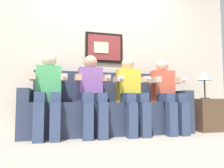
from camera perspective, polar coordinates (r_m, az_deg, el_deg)
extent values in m
plane|color=#9E9384|center=(2.84, 0.80, -13.99)|extent=(6.22, 6.22, 0.00)
cube|color=beige|center=(3.64, -2.52, 8.69)|extent=(4.79, 0.05, 2.60)
cube|color=black|center=(3.62, -2.10, 9.58)|extent=(0.63, 0.03, 0.50)
cube|color=maroon|center=(3.60, -2.05, 9.64)|extent=(0.55, 0.02, 0.42)
cube|color=beige|center=(3.58, -2.88, 9.64)|extent=(0.24, 0.02, 0.18)
cube|color=#333D56|center=(3.09, -0.68, -9.02)|extent=(2.11, 0.58, 0.45)
cube|color=#333D56|center=(3.30, -1.61, -0.92)|extent=(2.11, 0.14, 0.45)
cube|color=#333D56|center=(3.01, -22.06, -7.18)|extent=(0.14, 0.58, 0.62)
cube|color=#333D56|center=(3.53, 17.43, -6.88)|extent=(0.14, 0.58, 0.62)
cube|color=#4CB266|center=(2.99, -16.46, -0.05)|extent=(0.32, 0.20, 0.48)
sphere|color=beige|center=(3.03, -16.31, 6.10)|extent=(0.19, 0.19, 0.19)
cube|color=#38476B|center=(2.78, -18.51, -3.39)|extent=(0.12, 0.40, 0.12)
cube|color=#38476B|center=(2.78, -14.79, -3.47)|extent=(0.12, 0.40, 0.12)
cube|color=#38476B|center=(2.59, -18.95, -9.61)|extent=(0.12, 0.12, 0.45)
cube|color=#38476B|center=(2.59, -14.91, -9.72)|extent=(0.12, 0.12, 0.45)
cube|color=beige|center=(2.89, -20.26, 1.80)|extent=(0.08, 0.28, 0.08)
cube|color=beige|center=(2.87, -12.69, 1.65)|extent=(0.08, 0.28, 0.08)
cube|color=white|center=(2.72, -12.56, 2.22)|extent=(0.04, 0.13, 0.04)
cube|color=#8C59A5|center=(3.02, -5.78, -0.27)|extent=(0.32, 0.20, 0.48)
sphere|color=tan|center=(3.06, -5.73, 5.81)|extent=(0.19, 0.19, 0.19)
cube|color=#38476B|center=(2.80, -6.98, -3.60)|extent=(0.12, 0.40, 0.12)
cube|color=#38476B|center=(2.83, -3.36, -3.64)|extent=(0.12, 0.40, 0.12)
cube|color=#38476B|center=(2.62, -6.43, -9.79)|extent=(0.12, 0.12, 0.45)
cube|color=#38476B|center=(2.65, -2.51, -9.75)|extent=(0.12, 0.12, 0.45)
cube|color=tan|center=(2.89, -9.11, 1.56)|extent=(0.08, 0.28, 0.08)
cube|color=tan|center=(2.95, -1.74, 1.38)|extent=(0.08, 0.28, 0.08)
cube|color=white|center=(2.80, -1.00, 1.91)|extent=(0.04, 0.13, 0.04)
cube|color=yellow|center=(3.16, 4.31, -0.47)|extent=(0.32, 0.20, 0.48)
sphere|color=beige|center=(3.20, 4.27, 5.35)|extent=(0.19, 0.19, 0.19)
cube|color=#38476B|center=(2.93, 3.95, -3.67)|extent=(0.12, 0.40, 0.12)
cube|color=#38476B|center=(3.00, 7.22, -3.67)|extent=(0.12, 0.40, 0.12)
cube|color=#38476B|center=(2.75, 5.35, -9.53)|extent=(0.12, 0.12, 0.45)
cube|color=#38476B|center=(2.82, 8.83, -9.38)|extent=(0.12, 0.12, 0.45)
cube|color=beige|center=(2.99, 1.62, 1.28)|extent=(0.08, 0.28, 0.08)
cube|color=beige|center=(3.12, 8.32, 1.09)|extent=(0.08, 0.28, 0.08)
cube|color=white|center=(2.98, 9.53, 1.57)|extent=(0.04, 0.13, 0.04)
cube|color=white|center=(2.84, 2.54, 1.81)|extent=(0.04, 0.10, 0.04)
cube|color=#D8593F|center=(3.39, 13.31, -0.64)|extent=(0.32, 0.20, 0.48)
sphere|color=beige|center=(3.42, 13.20, 4.81)|extent=(0.19, 0.19, 0.19)
cube|color=#38476B|center=(3.16, 13.64, -3.62)|extent=(0.12, 0.40, 0.12)
cube|color=#38476B|center=(3.25, 16.44, -3.59)|extent=(0.12, 0.40, 0.12)
cube|color=#38476B|center=(2.99, 15.59, -8.99)|extent=(0.12, 0.12, 0.45)
cube|color=#38476B|center=(3.09, 18.51, -8.79)|extent=(0.12, 0.12, 0.45)
cube|color=beige|center=(3.20, 11.29, 0.99)|extent=(0.08, 0.28, 0.08)
cube|color=beige|center=(3.38, 17.08, 0.80)|extent=(0.08, 0.28, 0.08)
cube|color=white|center=(3.25, 18.57, 1.23)|extent=(0.04, 0.13, 0.04)
cube|color=brown|center=(3.72, 23.56, -7.51)|extent=(0.40, 0.40, 0.50)
cylinder|color=#333338|center=(3.77, 23.51, -3.51)|extent=(0.14, 0.14, 0.02)
cylinder|color=#333338|center=(3.77, 23.44, -1.23)|extent=(0.02, 0.02, 0.28)
cone|color=#8CB2CC|center=(3.79, 23.33, 2.09)|extent=(0.22, 0.22, 0.16)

